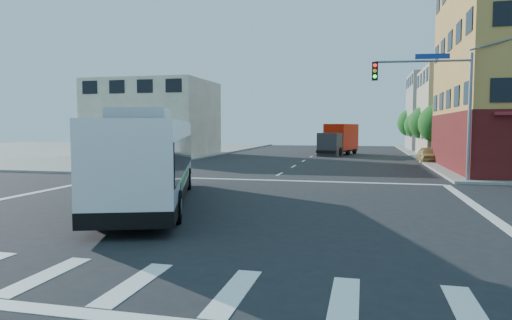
# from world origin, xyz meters

# --- Properties ---
(ground) EXTENTS (120.00, 120.00, 0.00)m
(ground) POSITION_xyz_m (0.00, 0.00, 0.00)
(ground) COLOR black
(ground) RESTS_ON ground
(sidewalk_nw) EXTENTS (50.00, 50.00, 0.15)m
(sidewalk_nw) POSITION_xyz_m (-35.00, 35.00, 0.07)
(sidewalk_nw) COLOR gray
(sidewalk_nw) RESTS_ON ground
(building_east_near) EXTENTS (12.06, 10.06, 9.00)m
(building_east_near) POSITION_xyz_m (16.98, 33.98, 4.51)
(building_east_near) COLOR #B6A98B
(building_east_near) RESTS_ON ground
(building_east_far) EXTENTS (12.06, 10.06, 10.00)m
(building_east_far) POSITION_xyz_m (16.98, 47.98, 5.01)
(building_east_far) COLOR #999994
(building_east_far) RESTS_ON ground
(building_west) EXTENTS (12.06, 10.06, 8.00)m
(building_west) POSITION_xyz_m (-17.02, 29.98, 4.01)
(building_west) COLOR beige
(building_west) RESTS_ON ground
(signal_mast_ne) EXTENTS (7.91, 1.13, 8.07)m
(signal_mast_ne) POSITION_xyz_m (9.08, 10.62, 4.98)
(signal_mast_ne) COLOR slate
(signal_mast_ne) RESTS_ON ground
(street_tree_a) EXTENTS (3.60, 3.60, 5.53)m
(street_tree_a) POSITION_xyz_m (11.90, 27.92, 3.59)
(street_tree_a) COLOR #362113
(street_tree_a) RESTS_ON ground
(street_tree_b) EXTENTS (3.80, 3.80, 5.79)m
(street_tree_b) POSITION_xyz_m (11.90, 35.92, 3.75)
(street_tree_b) COLOR #362113
(street_tree_b) RESTS_ON ground
(street_tree_c) EXTENTS (3.40, 3.40, 5.29)m
(street_tree_c) POSITION_xyz_m (11.90, 43.92, 3.46)
(street_tree_c) COLOR #362113
(street_tree_c) RESTS_ON ground
(street_tree_d) EXTENTS (4.00, 4.00, 6.03)m
(street_tree_d) POSITION_xyz_m (11.90, 51.92, 3.88)
(street_tree_d) COLOR #362113
(street_tree_d) RESTS_ON ground
(transit_bus) EXTENTS (6.53, 12.44, 3.63)m
(transit_bus) POSITION_xyz_m (-2.85, 0.60, 1.78)
(transit_bus) COLOR black
(transit_bus) RESTS_ON ground
(box_truck) EXTENTS (4.16, 7.81, 3.38)m
(box_truck) POSITION_xyz_m (2.57, 34.58, 1.64)
(box_truck) COLOR #27272C
(box_truck) RESTS_ON ground
(parked_car) EXTENTS (1.64, 4.00, 1.36)m
(parked_car) POSITION_xyz_m (10.68, 25.60, 0.68)
(parked_car) COLOR tan
(parked_car) RESTS_ON ground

